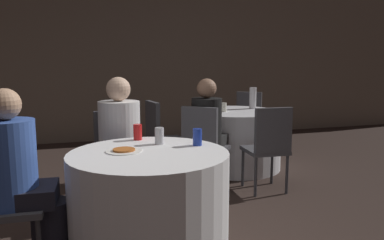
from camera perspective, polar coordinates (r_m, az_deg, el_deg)
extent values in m
cube|color=#7A6B5B|center=(6.53, -14.56, 9.08)|extent=(16.00, 0.06, 2.80)
cylinder|color=white|center=(2.62, -6.47, -12.63)|extent=(1.07, 1.07, 0.73)
cylinder|color=silver|center=(4.77, 6.45, -2.93)|extent=(1.16, 1.16, 0.73)
cube|color=#47474C|center=(3.39, -10.84, -6.72)|extent=(0.44, 0.44, 0.04)
cube|color=#47474C|center=(3.51, -11.61, -2.18)|extent=(0.38, 0.09, 0.44)
cylinder|color=#333338|center=(3.34, -7.17, -10.86)|extent=(0.03, 0.03, 0.40)
cylinder|color=#333338|center=(3.26, -13.01, -11.47)|extent=(0.03, 0.03, 0.40)
cylinder|color=#333338|center=(3.65, -8.72, -9.19)|extent=(0.03, 0.03, 0.40)
cylinder|color=#333338|center=(3.58, -14.05, -9.69)|extent=(0.03, 0.03, 0.40)
cube|color=#47474C|center=(2.63, -25.72, -11.92)|extent=(0.42, 0.42, 0.04)
cylinder|color=#333338|center=(2.84, -21.26, -14.94)|extent=(0.03, 0.03, 0.40)
cube|color=#47474C|center=(5.63, 8.32, -0.57)|extent=(0.56, 0.56, 0.04)
cube|color=#47474C|center=(5.78, 8.68, 2.06)|extent=(0.34, 0.26, 0.44)
cylinder|color=#333338|center=(5.48, 9.72, -3.21)|extent=(0.03, 0.03, 0.40)
cylinder|color=#333338|center=(5.54, 6.23, -3.02)|extent=(0.03, 0.03, 0.40)
cylinder|color=#333338|center=(5.81, 10.21, -2.56)|extent=(0.03, 0.03, 0.40)
cylinder|color=#333338|center=(5.87, 6.92, -2.38)|extent=(0.03, 0.03, 0.40)
cube|color=#47474C|center=(3.94, 2.20, -4.43)|extent=(0.57, 0.57, 0.04)
cube|color=#47474C|center=(3.73, 1.14, -1.38)|extent=(0.31, 0.29, 0.44)
cylinder|color=#333338|center=(4.21, 0.95, -6.69)|extent=(0.03, 0.03, 0.40)
cylinder|color=#333338|center=(4.08, 5.34, -7.20)|extent=(0.03, 0.03, 0.40)
cylinder|color=#333338|center=(3.91, -1.12, -7.87)|extent=(0.03, 0.03, 0.40)
cylinder|color=#333338|center=(3.78, 3.56, -8.48)|extent=(0.03, 0.03, 0.40)
cube|color=#47474C|center=(4.37, -3.73, -3.13)|extent=(0.45, 0.45, 0.04)
cube|color=#47474C|center=(4.27, -6.02, -0.15)|extent=(0.10, 0.38, 0.44)
cylinder|color=#333338|center=(4.64, -2.49, -5.26)|extent=(0.03, 0.03, 0.40)
cylinder|color=#333338|center=(4.33, -0.78, -6.24)|extent=(0.03, 0.03, 0.40)
cylinder|color=#333338|center=(4.52, -6.50, -5.66)|extent=(0.03, 0.03, 0.40)
cylinder|color=#333338|center=(4.21, -5.05, -6.71)|extent=(0.03, 0.03, 0.40)
cube|color=#47474C|center=(3.95, 11.03, -4.55)|extent=(0.42, 0.42, 0.04)
cube|color=#47474C|center=(3.74, 12.30, -1.54)|extent=(0.38, 0.07, 0.44)
cylinder|color=#333338|center=(4.09, 7.75, -7.23)|extent=(0.03, 0.03, 0.40)
cylinder|color=#333338|center=(4.22, 12.07, -6.83)|extent=(0.03, 0.03, 0.40)
cylinder|color=#333338|center=(3.79, 9.67, -8.55)|extent=(0.03, 0.03, 0.40)
cylinder|color=#333338|center=(3.93, 14.26, -8.05)|extent=(0.03, 0.03, 0.40)
cylinder|color=#282828|center=(4.18, 3.38, -6.51)|extent=(0.24, 0.24, 0.44)
cube|color=#282828|center=(4.02, 2.82, -3.14)|extent=(0.44, 0.44, 0.12)
cylinder|color=black|center=(3.88, 2.23, -0.44)|extent=(0.31, 0.31, 0.51)
sphere|color=#997056|center=(3.84, 2.26, 4.84)|extent=(0.20, 0.20, 0.20)
cylinder|color=#33384C|center=(3.24, -9.85, -11.12)|extent=(0.24, 0.24, 0.44)
cube|color=#33384C|center=(3.27, -10.44, -6.01)|extent=(0.38, 0.36, 0.12)
cylinder|color=white|center=(3.33, -10.98, -1.85)|extent=(0.36, 0.36, 0.54)
sphere|color=#DBB293|center=(3.28, -11.17, 4.64)|extent=(0.21, 0.21, 0.21)
cylinder|color=black|center=(2.67, -20.62, -15.97)|extent=(0.24, 0.24, 0.44)
cube|color=black|center=(2.59, -23.40, -10.47)|extent=(0.33, 0.32, 0.12)
cylinder|color=#33519E|center=(2.55, -26.13, -5.90)|extent=(0.33, 0.33, 0.53)
sphere|color=tan|center=(2.49, -26.67, 2.16)|extent=(0.19, 0.19, 0.19)
cylinder|color=white|center=(2.56, -10.33, -4.66)|extent=(0.24, 0.24, 0.01)
cylinder|color=#B25B23|center=(2.55, -10.34, -4.47)|extent=(0.15, 0.15, 0.01)
cylinder|color=silver|center=(2.74, -4.99, -2.42)|extent=(0.07, 0.07, 0.12)
cylinder|color=red|center=(2.91, -8.28, -1.83)|extent=(0.07, 0.07, 0.12)
cylinder|color=#1E38A5|center=(2.69, 0.82, -2.62)|extent=(0.07, 0.07, 0.12)
cylinder|color=white|center=(4.98, 9.25, 3.33)|extent=(0.09, 0.09, 0.28)
cylinder|color=silver|center=(4.61, 4.80, 1.95)|extent=(0.08, 0.08, 0.11)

